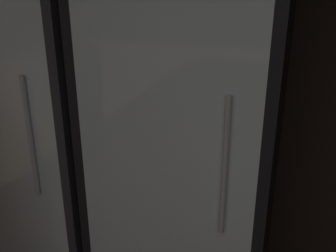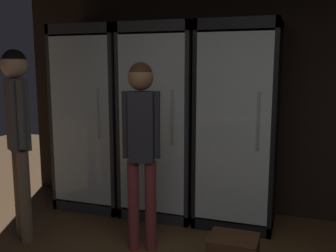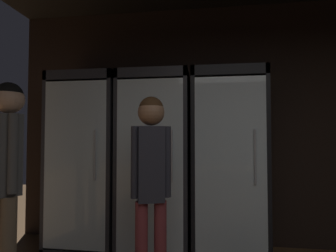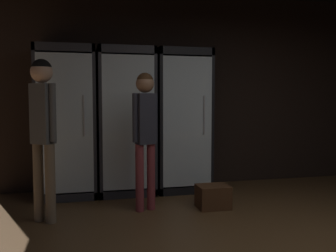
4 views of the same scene
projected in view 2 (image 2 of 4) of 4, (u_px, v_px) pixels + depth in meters
wall_back at (293, 79)px, 3.75m from camera, size 6.00×0.06×2.80m
cooler_far_left at (97, 119)px, 4.17m from camera, size 0.74×0.63×1.94m
cooler_left at (163, 123)px, 3.93m from camera, size 0.74×0.63×1.94m
cooler_center at (238, 127)px, 3.68m from camera, size 0.74×0.63×1.94m
shopper_near at (141, 134)px, 3.08m from camera, size 0.30×0.21×1.56m
shopper_far at (18, 122)px, 3.26m from camera, size 0.28×0.25×1.67m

